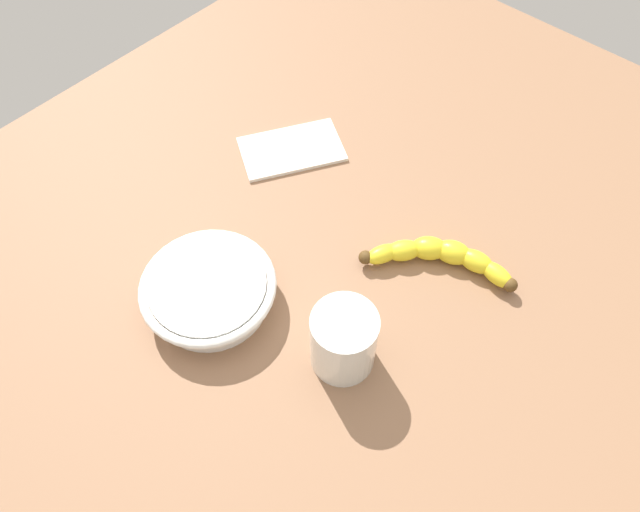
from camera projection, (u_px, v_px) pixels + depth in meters
wooden_tabletop at (383, 251)px, 82.83cm from camera, size 120.00×120.00×3.00cm
banana at (440, 256)px, 78.58cm from camera, size 12.01×18.39×3.25cm
smoothie_glass at (343, 342)px, 68.54cm from camera, size 7.83×7.83×9.37cm
ceramic_bowl at (209, 291)px, 74.46cm from camera, size 17.26×17.26×4.34cm
folded_napkin at (292, 149)px, 91.36cm from camera, size 18.04×15.97×0.60cm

